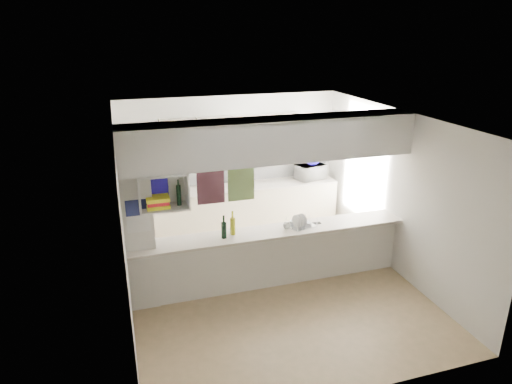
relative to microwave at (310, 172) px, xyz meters
name	(u,v)px	position (x,y,z in m)	size (l,w,h in m)	color
floor	(271,284)	(-1.55, -2.10, -1.07)	(4.80, 4.80, 0.00)	#917B54
ceiling	(273,118)	(-1.55, -2.10, 1.53)	(4.80, 4.80, 0.00)	white
wall_back	(231,163)	(-1.55, 0.30, 0.23)	(4.20, 4.20, 0.00)	silver
wall_left	(123,224)	(-3.65, -2.10, 0.23)	(4.80, 4.80, 0.00)	silver
wall_right	(396,192)	(0.55, -2.10, 0.23)	(4.80, 4.80, 0.00)	silver
servery_partition	(260,185)	(-1.72, -2.10, 0.59)	(4.20, 0.50, 2.60)	silver
cubby_shelf	(162,193)	(-3.11, -2.17, 0.64)	(0.65, 0.35, 0.50)	white
kitchen_run	(243,190)	(-1.39, 0.03, -0.25)	(3.60, 0.63, 2.24)	beige
microwave	(310,172)	(0.00, 0.00, 0.00)	(0.55, 0.37, 0.30)	white
bowl	(312,163)	(0.02, -0.03, 0.18)	(0.25, 0.25, 0.06)	#170D93
dish_rack	(301,221)	(-1.06, -2.09, -0.07)	(0.47, 0.40, 0.21)	silver
cup	(287,226)	(-1.32, -2.13, -0.09)	(0.11, 0.11, 0.09)	white
wine_bottles	(228,228)	(-2.20, -2.10, -0.02)	(0.23, 0.16, 0.36)	black
plastic_tubs	(300,223)	(-1.06, -2.03, -0.12)	(0.48, 0.21, 0.06)	silver
utensil_jar	(221,184)	(-1.82, 0.05, -0.09)	(0.09, 0.09, 0.13)	black
knife_block	(238,180)	(-1.48, 0.08, -0.04)	(0.11, 0.09, 0.21)	brown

